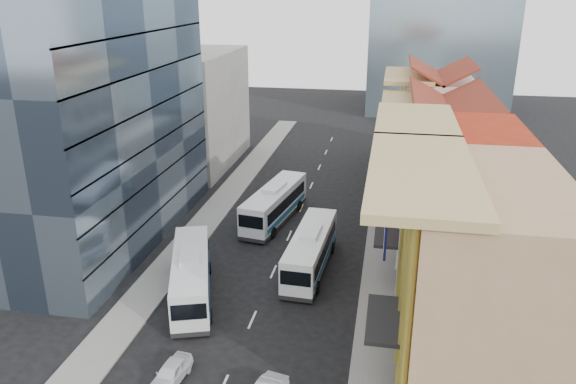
% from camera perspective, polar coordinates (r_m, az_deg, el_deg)
% --- Properties ---
extents(sidewalk_right, '(3.00, 90.00, 0.15)m').
position_cam_1_polar(sidewalk_right, '(50.67, 9.66, -5.04)').
color(sidewalk_right, slate).
rests_on(sidewalk_right, ground).
extents(sidewalk_left, '(3.00, 90.00, 0.15)m').
position_cam_1_polar(sidewalk_left, '(53.42, -8.89, -3.63)').
color(sidewalk_left, slate).
rests_on(sidewalk_left, ground).
extents(shophouse_tan, '(8.00, 14.00, 12.00)m').
position_cam_1_polar(shophouse_tan, '(33.28, 19.11, -8.64)').
color(shophouse_tan, tan).
rests_on(shophouse_tan, ground).
extents(shophouse_red, '(8.00, 10.00, 12.00)m').
position_cam_1_polar(shophouse_red, '(44.12, 17.09, -1.21)').
color(shophouse_red, '#A12812').
rests_on(shophouse_red, ground).
extents(shophouse_cream_near, '(8.00, 9.00, 10.00)m').
position_cam_1_polar(shophouse_cream_near, '(53.36, 16.00, 1.45)').
color(shophouse_cream_near, silver).
rests_on(shophouse_cream_near, ground).
extents(shophouse_cream_mid, '(8.00, 9.00, 10.00)m').
position_cam_1_polar(shophouse_cream_mid, '(61.94, 15.34, 4.07)').
color(shophouse_cream_mid, silver).
rests_on(shophouse_cream_mid, ground).
extents(shophouse_cream_far, '(8.00, 12.00, 11.00)m').
position_cam_1_polar(shophouse_cream_far, '(71.97, 14.80, 6.72)').
color(shophouse_cream_far, silver).
rests_on(shophouse_cream_far, ground).
extents(office_tower, '(12.00, 26.00, 30.00)m').
position_cam_1_polar(office_tower, '(50.33, -20.36, 11.63)').
color(office_tower, '#384759').
rests_on(office_tower, ground).
extents(office_block_far, '(10.00, 18.00, 14.00)m').
position_cam_1_polar(office_block_far, '(71.80, -9.69, 8.30)').
color(office_block_far, gray).
rests_on(office_block_far, ground).
extents(bus_left_near, '(5.99, 11.37, 3.57)m').
position_cam_1_polar(bus_left_near, '(41.65, -9.82, -8.28)').
color(bus_left_near, silver).
rests_on(bus_left_near, ground).
extents(bus_left_far, '(4.55, 11.75, 3.68)m').
position_cam_1_polar(bus_left_far, '(53.87, -1.37, -1.14)').
color(bus_left_far, silver).
rests_on(bus_left_far, ground).
extents(bus_right, '(3.11, 11.07, 3.51)m').
position_cam_1_polar(bus_right, '(44.81, 2.29, -5.87)').
color(bus_right, silver).
rests_on(bus_right, ground).
extents(sedan_left, '(1.84, 3.65, 1.19)m').
position_cam_1_polar(sedan_left, '(34.42, -11.83, -17.55)').
color(sedan_left, white).
rests_on(sedan_left, ground).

